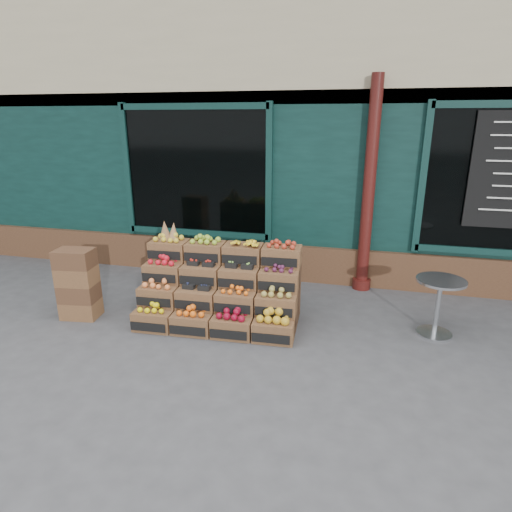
# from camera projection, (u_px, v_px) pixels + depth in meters

# --- Properties ---
(ground) EXTENTS (60.00, 60.00, 0.00)m
(ground) POSITION_uv_depth(u_px,v_px,m) (258.00, 340.00, 5.25)
(ground) COLOR #414143
(ground) RESTS_ON ground
(shop_facade) EXTENTS (12.00, 6.24, 4.80)m
(shop_facade) POSITION_uv_depth(u_px,v_px,m) (315.00, 128.00, 9.24)
(shop_facade) COLOR black
(shop_facade) RESTS_ON ground
(crate_display) EXTENTS (2.11, 1.11, 1.29)m
(crate_display) POSITION_uv_depth(u_px,v_px,m) (220.00, 292.00, 5.68)
(crate_display) COLOR brown
(crate_display) RESTS_ON ground
(spare_crates) EXTENTS (0.52, 0.39, 0.96)m
(spare_crates) POSITION_uv_depth(u_px,v_px,m) (78.00, 284.00, 5.72)
(spare_crates) COLOR brown
(spare_crates) RESTS_ON ground
(bistro_table) EXTENTS (0.59, 0.59, 0.74)m
(bistro_table) POSITION_uv_depth(u_px,v_px,m) (438.00, 301.00, 5.24)
(bistro_table) COLOR silver
(bistro_table) RESTS_ON ground
(shopkeeper) EXTENTS (0.74, 0.53, 1.91)m
(shopkeeper) POSITION_uv_depth(u_px,v_px,m) (200.00, 213.00, 7.79)
(shopkeeper) COLOR #175326
(shopkeeper) RESTS_ON ground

